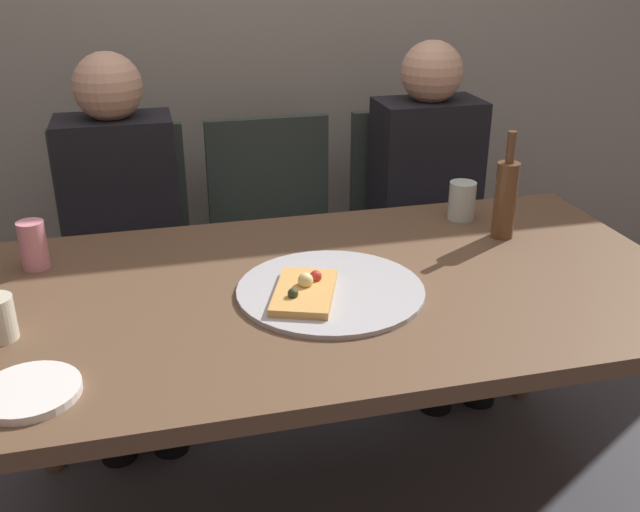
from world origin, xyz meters
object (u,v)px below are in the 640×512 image
Objects in this scene: wine_bottle at (505,198)px; chair_left at (127,246)px; guest_in_sweater at (123,227)px; plate_stack at (29,392)px; pizza_tray at (331,290)px; chair_middle at (276,232)px; guest_in_beanie at (434,200)px; dining_table at (340,309)px; soda_can at (33,245)px; pizza_slice_last at (305,291)px; tumbler_near at (462,201)px; chair_right at (416,219)px.

wine_bottle reaches higher than chair_left.
chair_left is 0.20m from guest_in_sweater.
plate_stack is (-1.18, -0.48, -0.10)m from wine_bottle.
pizza_tray is 0.68m from plate_stack.
chair_left and chair_middle have the same top height.
pizza_tray is at bearing -158.43° from wine_bottle.
chair_left is at bearing -8.20° from guest_in_beanie.
plate_stack is at bearing -155.34° from dining_table.
soda_can is 0.97m from chair_middle.
plate_stack is 0.20× the size of chair_middle.
pizza_slice_last is 0.68m from tumbler_near.
pizza_slice_last reaches higher than dining_table.
guest_in_beanie is at bearing 171.80° from chair_left.
tumbler_near reaches higher than plate_stack.
guest_in_beanie is at bearing 19.51° from soda_can.
pizza_slice_last is at bearing 83.46° from chair_middle.
guest_in_sweater reaches higher than tumbler_near.
tumbler_near is at bearing 35.57° from dining_table.
chair_left reaches higher than tumbler_near.
plate_stack is at bearing 81.33° from guest_in_sweater.
pizza_slice_last is at bearing 50.48° from guest_in_beanie.
tumbler_near is (-0.05, 0.16, -0.06)m from wine_bottle.
guest_in_sweater reaches higher than chair_left.
pizza_slice_last is 1.04m from chair_left.
pizza_tray is 0.37× the size of guest_in_beanie.
wine_bottle reaches higher than plate_stack.
tumbler_near is at bearing 36.93° from pizza_tray.
wine_bottle is 0.33× the size of chair_middle.
tumbler_near is at bearing 29.40° from plate_stack.
wine_bottle is 0.58m from guest_in_beanie.
chair_middle is (0.11, 0.93, -0.23)m from pizza_slice_last.
soda_can reaches higher than pizza_tray.
dining_table is 15.18× the size of tumbler_near.
pizza_tray is 1.05m from chair_left.
wine_bottle is 2.42× the size of soda_can.
chair_left is (-0.97, 0.54, -0.27)m from tumbler_near.
pizza_tray is at bearing 52.75° from guest_in_beanie.
tumbler_near is (0.46, 0.33, 0.12)m from dining_table.
guest_in_beanie reaches higher than soda_can.
chair_right is at bearing -180.00° from chair_left.
tumbler_near is at bearing 130.15° from chair_middle.
chair_middle is at bearing 130.15° from tumbler_near.
pizza_tray is 0.60m from wine_bottle.
wine_bottle is at bearing 21.18° from pizza_slice_last.
chair_left reaches higher than pizza_tray.
plate_stack is at bearing -157.87° from wine_bottle.
guest_in_sweater is at bearing 90.00° from chair_left.
chair_right is at bearing -180.00° from chair_middle.
wine_bottle is at bearing 145.84° from chair_left.
guest_in_beanie is at bearing 78.00° from tumbler_near.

